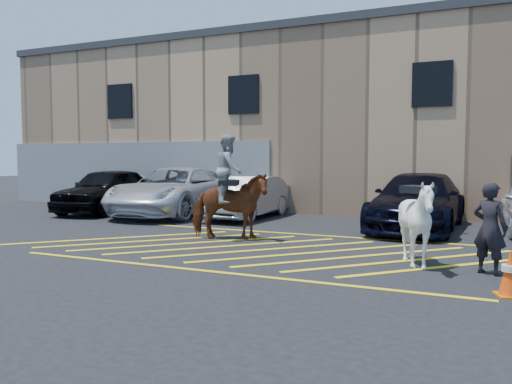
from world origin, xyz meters
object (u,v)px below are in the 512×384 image
at_px(car_blue_suv, 418,201).
at_px(traffic_cone, 510,273).
at_px(car_white_pickup, 175,191).
at_px(mounted_bay, 229,197).
at_px(saddled_white, 417,223).
at_px(handler, 490,228).
at_px(car_black_suv, 107,190).
at_px(car_silver_sedan, 248,197).

height_order(car_blue_suv, traffic_cone, car_blue_suv).
bearing_deg(car_blue_suv, traffic_cone, -70.05).
xyz_separation_m(car_white_pickup, mounted_bay, (4.43, -4.33, 0.22)).
xyz_separation_m(car_white_pickup, saddled_white, (9.26, -5.76, -0.02)).
relative_size(car_white_pickup, traffic_cone, 8.70).
relative_size(handler, saddled_white, 0.87).
xyz_separation_m(car_white_pickup, traffic_cone, (10.80, -7.37, -0.52)).
height_order(car_white_pickup, traffic_cone, car_white_pickup).
distance_m(car_black_suv, car_blue_suv, 11.66).
xyz_separation_m(car_black_suv, saddled_white, (12.18, -5.42, -0.01)).
distance_m(car_blue_suv, handler, 5.88).
xyz_separation_m(car_silver_sedan, handler, (7.58, -6.00, 0.12)).
height_order(car_silver_sedan, saddled_white, saddled_white).
relative_size(car_blue_suv, saddled_white, 2.90).
height_order(car_blue_suv, mounted_bay, mounted_bay).
relative_size(car_white_pickup, handler, 3.72).
height_order(car_black_suv, saddled_white, car_black_suv).
relative_size(car_black_suv, handler, 2.98).
bearing_deg(traffic_cone, saddled_white, 133.74).
height_order(car_white_pickup, saddled_white, car_white_pickup).
bearing_deg(handler, car_silver_sedan, -10.42).
relative_size(car_white_pickup, car_silver_sedan, 1.43).
bearing_deg(car_silver_sedan, car_black_suv, -173.55).
xyz_separation_m(car_white_pickup, car_blue_suv, (8.74, -0.30, -0.05)).
bearing_deg(saddled_white, car_blue_suv, 95.42).
xyz_separation_m(car_blue_suv, mounted_bay, (-4.31, -4.03, 0.28)).
relative_size(car_black_suv, car_blue_suv, 0.89).
distance_m(car_white_pickup, traffic_cone, 13.08).
bearing_deg(traffic_cone, mounted_bay, 154.50).
bearing_deg(traffic_cone, car_silver_sedan, 136.37).
height_order(handler, traffic_cone, handler).
relative_size(car_silver_sedan, handler, 2.61).
distance_m(car_blue_suv, saddled_white, 5.49).
height_order(car_black_suv, car_blue_suv, car_black_suv).
bearing_deg(car_blue_suv, car_black_suv, -176.06).
height_order(car_silver_sedan, car_blue_suv, car_blue_suv).
bearing_deg(traffic_cone, handler, 99.90).
distance_m(car_black_suv, car_white_pickup, 2.94).
relative_size(car_silver_sedan, car_blue_suv, 0.78).
relative_size(car_black_suv, car_white_pickup, 0.80).
relative_size(car_black_suv, traffic_cone, 6.97).
distance_m(saddled_white, traffic_cone, 2.28).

